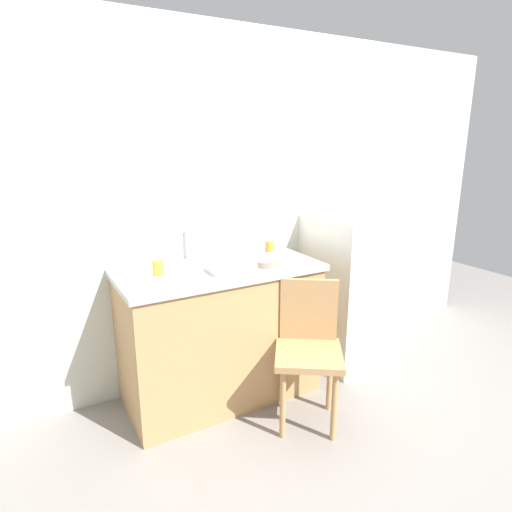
{
  "coord_description": "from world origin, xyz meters",
  "views": [
    {
      "loc": [
        -1.5,
        -1.79,
        1.73
      ],
      "look_at": [
        -0.15,
        0.6,
        0.98
      ],
      "focal_mm": 30.13,
      "sensor_mm": 36.0,
      "label": 1
    }
  ],
  "objects_px": {
    "dish_tray": "(230,267)",
    "cup_white": "(240,250)",
    "refrigerator": "(348,289)",
    "cup_yellow": "(158,268)",
    "cup_orange": "(269,246)",
    "chair": "(308,346)",
    "terracotta_bowl": "(267,262)"
  },
  "relations": [
    {
      "from": "refrigerator",
      "to": "cup_white",
      "type": "relative_size",
      "value": 15.11
    },
    {
      "from": "dish_tray",
      "to": "cup_yellow",
      "type": "bearing_deg",
      "value": 161.65
    },
    {
      "from": "cup_white",
      "to": "dish_tray",
      "type": "bearing_deg",
      "value": -127.4
    },
    {
      "from": "dish_tray",
      "to": "cup_white",
      "type": "relative_size",
      "value": 3.61
    },
    {
      "from": "refrigerator",
      "to": "cup_orange",
      "type": "distance_m",
      "value": 0.75
    },
    {
      "from": "chair",
      "to": "cup_orange",
      "type": "relative_size",
      "value": 11.6
    },
    {
      "from": "dish_tray",
      "to": "cup_orange",
      "type": "relative_size",
      "value": 3.65
    },
    {
      "from": "refrigerator",
      "to": "terracotta_bowl",
      "type": "relative_size",
      "value": 6.7
    },
    {
      "from": "refrigerator",
      "to": "chair",
      "type": "relative_size",
      "value": 1.32
    },
    {
      "from": "refrigerator",
      "to": "cup_yellow",
      "type": "bearing_deg",
      "value": 178.51
    },
    {
      "from": "dish_tray",
      "to": "cup_yellow",
      "type": "relative_size",
      "value": 3.21
    },
    {
      "from": "chair",
      "to": "cup_white",
      "type": "bearing_deg",
      "value": 133.01
    },
    {
      "from": "chair",
      "to": "terracotta_bowl",
      "type": "height_order",
      "value": "terracotta_bowl"
    },
    {
      "from": "chair",
      "to": "cup_white",
      "type": "height_order",
      "value": "cup_white"
    },
    {
      "from": "chair",
      "to": "terracotta_bowl",
      "type": "bearing_deg",
      "value": 135.91
    },
    {
      "from": "terracotta_bowl",
      "to": "cup_yellow",
      "type": "height_order",
      "value": "cup_yellow"
    },
    {
      "from": "cup_white",
      "to": "cup_orange",
      "type": "relative_size",
      "value": 1.01
    },
    {
      "from": "refrigerator",
      "to": "dish_tray",
      "type": "distance_m",
      "value": 1.14
    },
    {
      "from": "dish_tray",
      "to": "terracotta_bowl",
      "type": "relative_size",
      "value": 1.6
    },
    {
      "from": "refrigerator",
      "to": "cup_yellow",
      "type": "distance_m",
      "value": 1.55
    },
    {
      "from": "dish_tray",
      "to": "cup_white",
      "type": "height_order",
      "value": "cup_white"
    },
    {
      "from": "chair",
      "to": "dish_tray",
      "type": "bearing_deg",
      "value": 164.62
    },
    {
      "from": "terracotta_bowl",
      "to": "cup_yellow",
      "type": "relative_size",
      "value": 2.01
    },
    {
      "from": "dish_tray",
      "to": "cup_white",
      "type": "xyz_separation_m",
      "value": [
        0.23,
        0.3,
        0.01
      ]
    },
    {
      "from": "refrigerator",
      "to": "dish_tray",
      "type": "height_order",
      "value": "refrigerator"
    },
    {
      "from": "terracotta_bowl",
      "to": "chair",
      "type": "bearing_deg",
      "value": -78.08
    },
    {
      "from": "cup_white",
      "to": "chair",
      "type": "bearing_deg",
      "value": -80.98
    },
    {
      "from": "refrigerator",
      "to": "cup_yellow",
      "type": "height_order",
      "value": "refrigerator"
    },
    {
      "from": "dish_tray",
      "to": "chair",
      "type": "bearing_deg",
      "value": -49.37
    },
    {
      "from": "refrigerator",
      "to": "cup_white",
      "type": "xyz_separation_m",
      "value": [
        -0.85,
        0.2,
        0.38
      ]
    },
    {
      "from": "refrigerator",
      "to": "terracotta_bowl",
      "type": "distance_m",
      "value": 0.91
    },
    {
      "from": "chair",
      "to": "cup_white",
      "type": "relative_size",
      "value": 11.46
    }
  ]
}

